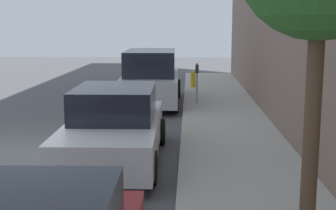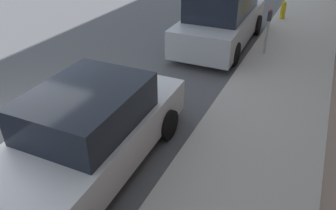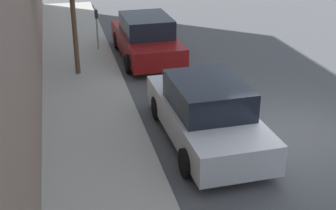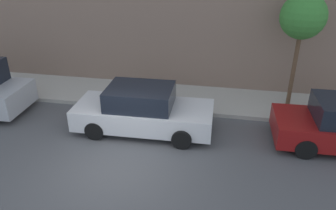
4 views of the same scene
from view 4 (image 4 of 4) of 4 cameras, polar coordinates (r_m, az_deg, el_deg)
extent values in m
plane|color=#515154|center=(9.43, -8.70, -10.73)|extent=(60.00, 60.00, 0.00)
cube|color=#B2ADA3|center=(13.31, -2.23, 1.57)|extent=(2.46, 32.00, 0.15)
cylinder|color=black|center=(10.34, 22.85, -7.01)|extent=(0.22, 0.63, 0.63)
cylinder|color=black|center=(11.78, 21.45, -2.55)|extent=(0.22, 0.63, 0.63)
cube|color=silver|center=(10.83, -4.22, -1.74)|extent=(1.91, 4.54, 0.68)
cube|color=black|center=(10.56, -4.87, 1.47)|extent=(1.64, 2.14, 0.64)
cylinder|color=black|center=(10.67, -12.62, -4.34)|extent=(0.22, 0.62, 0.62)
cylinder|color=black|center=(12.05, -9.59, -0.33)|extent=(0.22, 0.62, 0.62)
cylinder|color=black|center=(9.98, 2.39, -5.97)|extent=(0.22, 0.62, 0.62)
cylinder|color=black|center=(11.44, 3.67, -1.50)|extent=(0.22, 0.62, 0.62)
cylinder|color=black|center=(14.07, -25.04, 1.64)|extent=(0.22, 0.70, 0.70)
cylinder|color=#ADADB2|center=(15.03, -26.73, 4.07)|extent=(0.07, 0.07, 1.03)
cube|color=#2D2D33|center=(14.82, -27.23, 6.40)|extent=(0.11, 0.15, 0.28)
cylinder|color=brown|center=(12.79, 21.07, 6.00)|extent=(0.15, 0.15, 2.86)
sphere|color=#387F33|center=(12.32, 22.48, 14.09)|extent=(1.55, 1.55, 1.55)
camera|label=1|loc=(12.98, 41.95, 7.03)|focal=50.00mm
camera|label=2|loc=(12.54, 15.65, 18.10)|focal=35.00mm
camera|label=3|loc=(17.23, -35.86, 20.96)|focal=50.00mm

